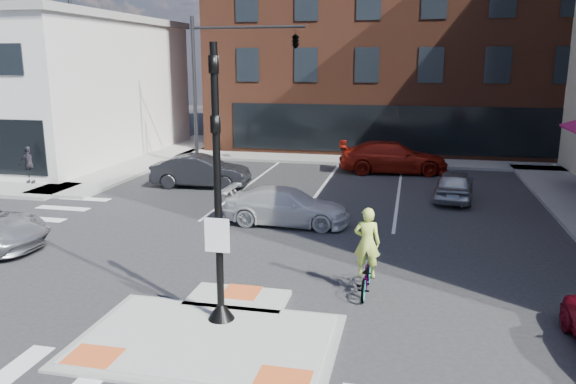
% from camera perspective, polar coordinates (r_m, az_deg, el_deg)
% --- Properties ---
extents(ground, '(120.00, 120.00, 0.00)m').
position_cam_1_polar(ground, '(12.64, -7.38, -13.88)').
color(ground, '#28282B').
rests_on(ground, ground).
extents(refuge_island, '(5.40, 4.65, 0.13)m').
position_cam_1_polar(refuge_island, '(12.40, -7.80, -14.19)').
color(refuge_island, gray).
rests_on(refuge_island, ground).
extents(sidewalk_nw, '(23.50, 20.50, 0.15)m').
position_cam_1_polar(sidewalk_nw, '(33.60, -25.81, 2.16)').
color(sidewalk_nw, gray).
rests_on(sidewalk_nw, ground).
extents(sidewalk_n, '(26.00, 3.00, 0.15)m').
position_cam_1_polar(sidewalk_n, '(33.05, 10.70, 3.09)').
color(sidewalk_n, gray).
rests_on(sidewalk_n, ground).
extents(building_n, '(24.40, 18.40, 15.50)m').
position_cam_1_polar(building_n, '(42.60, 11.67, 15.70)').
color(building_n, '#522819').
rests_on(building_n, ground).
extents(building_far_left, '(10.00, 12.00, 10.00)m').
position_cam_1_polar(building_far_left, '(63.06, 5.41, 12.45)').
color(building_far_left, slate).
rests_on(building_far_left, ground).
extents(building_far_right, '(12.00, 12.00, 12.00)m').
position_cam_1_polar(building_far_right, '(64.75, 17.45, 12.82)').
color(building_far_right, brown).
rests_on(building_far_right, ground).
extents(signal_pole, '(0.60, 0.60, 5.98)m').
position_cam_1_polar(signal_pole, '(12.12, -7.08, -3.08)').
color(signal_pole, black).
rests_on(signal_pole, refuge_island).
extents(mast_arm_signal, '(6.10, 2.24, 8.00)m').
position_cam_1_polar(mast_arm_signal, '(29.51, -2.12, 14.09)').
color(mast_arm_signal, black).
rests_on(mast_arm_signal, ground).
extents(white_pickup, '(4.55, 1.92, 1.31)m').
position_cam_1_polar(white_pickup, '(20.09, -0.14, -1.45)').
color(white_pickup, silver).
rests_on(white_pickup, ground).
extents(bg_car_dark, '(4.60, 1.92, 1.48)m').
position_cam_1_polar(bg_car_dark, '(26.36, -8.84, 2.11)').
color(bg_car_dark, '#25262A').
rests_on(bg_car_dark, ground).
extents(bg_car_silver, '(1.89, 3.92, 1.29)m').
position_cam_1_polar(bg_car_silver, '(24.58, 16.53, 0.69)').
color(bg_car_silver, '#A7AAAE').
rests_on(bg_car_silver, ground).
extents(bg_car_red, '(5.85, 2.95, 1.63)m').
position_cam_1_polar(bg_car_red, '(29.90, 10.60, 3.49)').
color(bg_car_red, maroon).
rests_on(bg_car_red, ground).
extents(cyclist, '(0.66, 1.79, 2.24)m').
position_cam_1_polar(cyclist, '(14.28, 7.95, -7.34)').
color(cyclist, '#3F3F44').
rests_on(cyclist, ground).
extents(pedestrian_b, '(1.07, 0.53, 1.75)m').
position_cam_1_polar(pedestrian_b, '(28.86, -24.75, 2.58)').
color(pedestrian_b, '#312E38').
rests_on(pedestrian_b, sidewalk_nw).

